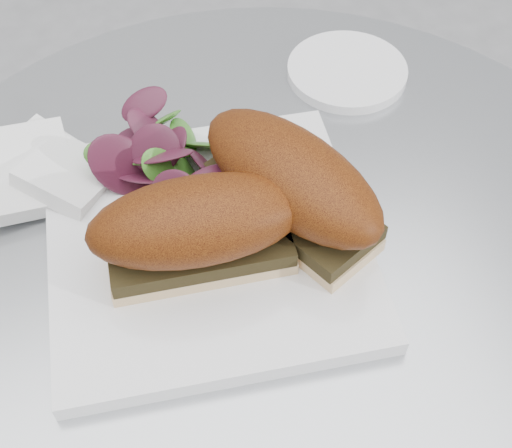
{
  "coord_description": "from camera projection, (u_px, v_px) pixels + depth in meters",
  "views": [
    {
      "loc": [
        -0.14,
        -0.32,
        1.21
      ],
      "look_at": [
        -0.01,
        0.01,
        0.77
      ],
      "focal_mm": 50.0,
      "sensor_mm": 36.0,
      "label": 1
    }
  ],
  "objects": [
    {
      "name": "sandwich_right",
      "position": [
        291.0,
        183.0,
        0.56
      ],
      "size": [
        0.14,
        0.2,
        0.08
      ],
      "rotation": [
        0.0,
        0.0,
        -1.19
      ],
      "color": "beige",
      "rests_on": "plate"
    },
    {
      "name": "table",
      "position": [
        267.0,
        386.0,
        0.78
      ],
      "size": [
        0.7,
        0.7,
        0.73
      ],
      "color": "silver",
      "rests_on": "ground"
    },
    {
      "name": "saucer",
      "position": [
        347.0,
        71.0,
        0.73
      ],
      "size": [
        0.12,
        0.12,
        0.01
      ],
      "primitive_type": "cylinder",
      "color": "white",
      "rests_on": "table"
    },
    {
      "name": "plate",
      "position": [
        207.0,
        242.0,
        0.59
      ],
      "size": [
        0.3,
        0.3,
        0.02
      ],
      "primitive_type": "cube",
      "rotation": [
        0.0,
        0.0,
        -0.17
      ],
      "color": "white",
      "rests_on": "table"
    },
    {
      "name": "sandwich_left",
      "position": [
        198.0,
        228.0,
        0.53
      ],
      "size": [
        0.18,
        0.1,
        0.08
      ],
      "rotation": [
        0.0,
        0.0,
        -0.16
      ],
      "color": "beige",
      "rests_on": "plate"
    },
    {
      "name": "napkin",
      "position": [
        47.0,
        183.0,
        0.63
      ],
      "size": [
        0.15,
        0.15,
        0.02
      ],
      "primitive_type": null,
      "rotation": [
        0.0,
        0.0,
        -0.33
      ],
      "color": "white",
      "rests_on": "table"
    },
    {
      "name": "salad",
      "position": [
        157.0,
        157.0,
        0.61
      ],
      "size": [
        0.12,
        0.12,
        0.05
      ],
      "primitive_type": null,
      "color": "#439430",
      "rests_on": "plate"
    }
  ]
}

